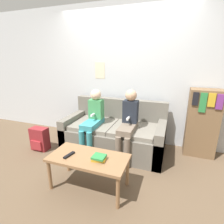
{
  "coord_description": "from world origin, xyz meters",
  "views": [
    {
      "loc": [
        0.95,
        -2.21,
        1.62
      ],
      "look_at": [
        0.0,
        0.42,
        0.76
      ],
      "focal_mm": 28.0,
      "sensor_mm": 36.0,
      "label": 1
    }
  ],
  "objects_px": {
    "coffee_table": "(89,160)",
    "backpack": "(40,139)",
    "couch": "(115,134)",
    "person_left": "(93,118)",
    "tv_remote": "(69,155)",
    "person_right": "(128,121)",
    "bookshelf": "(202,123)"
  },
  "relations": [
    {
      "from": "couch",
      "to": "person_right",
      "type": "bearing_deg",
      "value": -33.92
    },
    {
      "from": "person_left",
      "to": "person_right",
      "type": "bearing_deg",
      "value": 0.39
    },
    {
      "from": "person_right",
      "to": "person_left",
      "type": "bearing_deg",
      "value": -179.61
    },
    {
      "from": "tv_remote",
      "to": "coffee_table",
      "type": "bearing_deg",
      "value": 26.75
    },
    {
      "from": "couch",
      "to": "person_left",
      "type": "bearing_deg",
      "value": -147.38
    },
    {
      "from": "person_left",
      "to": "backpack",
      "type": "height_order",
      "value": "person_left"
    },
    {
      "from": "person_right",
      "to": "tv_remote",
      "type": "distance_m",
      "value": 1.08
    },
    {
      "from": "coffee_table",
      "to": "backpack",
      "type": "height_order",
      "value": "coffee_table"
    },
    {
      "from": "person_right",
      "to": "backpack",
      "type": "distance_m",
      "value": 1.67
    },
    {
      "from": "coffee_table",
      "to": "backpack",
      "type": "xyz_separation_m",
      "value": [
        -1.3,
        0.58,
        -0.19
      ]
    },
    {
      "from": "person_right",
      "to": "backpack",
      "type": "xyz_separation_m",
      "value": [
        -1.58,
        -0.29,
        -0.44
      ]
    },
    {
      "from": "person_left",
      "to": "bookshelf",
      "type": "bearing_deg",
      "value": 16.84
    },
    {
      "from": "couch",
      "to": "coffee_table",
      "type": "bearing_deg",
      "value": -88.69
    },
    {
      "from": "couch",
      "to": "backpack",
      "type": "distance_m",
      "value": 1.37
    },
    {
      "from": "person_right",
      "to": "tv_remote",
      "type": "relative_size",
      "value": 6.54
    },
    {
      "from": "couch",
      "to": "person_left",
      "type": "xyz_separation_m",
      "value": [
        -0.32,
        -0.21,
        0.34
      ]
    },
    {
      "from": "couch",
      "to": "person_left",
      "type": "height_order",
      "value": "person_left"
    },
    {
      "from": "person_right",
      "to": "tv_remote",
      "type": "bearing_deg",
      "value": -118.72
    },
    {
      "from": "coffee_table",
      "to": "tv_remote",
      "type": "bearing_deg",
      "value": -164.42
    },
    {
      "from": "couch",
      "to": "coffee_table",
      "type": "distance_m",
      "value": 1.08
    },
    {
      "from": "person_left",
      "to": "backpack",
      "type": "distance_m",
      "value": 1.09
    },
    {
      "from": "couch",
      "to": "coffee_table",
      "type": "xyz_separation_m",
      "value": [
        0.02,
        -1.07,
        0.1
      ]
    },
    {
      "from": "couch",
      "to": "bookshelf",
      "type": "height_order",
      "value": "bookshelf"
    },
    {
      "from": "bookshelf",
      "to": "couch",
      "type": "bearing_deg",
      "value": -167.21
    },
    {
      "from": "coffee_table",
      "to": "tv_remote",
      "type": "height_order",
      "value": "tv_remote"
    },
    {
      "from": "coffee_table",
      "to": "backpack",
      "type": "bearing_deg",
      "value": 156.01
    },
    {
      "from": "coffee_table",
      "to": "person_left",
      "type": "relative_size",
      "value": 0.89
    },
    {
      "from": "person_left",
      "to": "tv_remote",
      "type": "distance_m",
      "value": 0.95
    },
    {
      "from": "couch",
      "to": "person_left",
      "type": "distance_m",
      "value": 0.51
    },
    {
      "from": "couch",
      "to": "tv_remote",
      "type": "xyz_separation_m",
      "value": [
        -0.21,
        -1.14,
        0.16
      ]
    },
    {
      "from": "couch",
      "to": "coffee_table",
      "type": "height_order",
      "value": "couch"
    },
    {
      "from": "coffee_table",
      "to": "tv_remote",
      "type": "relative_size",
      "value": 5.66
    }
  ]
}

